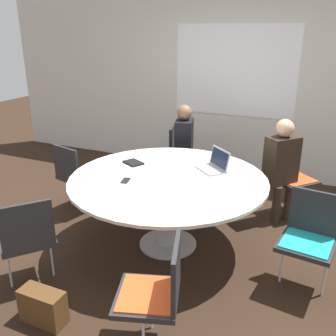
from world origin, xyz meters
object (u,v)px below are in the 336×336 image
(chair_3, at_px, (27,235))
(person_1, at_px, (185,142))
(chair_2, at_px, (76,172))
(laptop, at_px, (215,165))
(chair_4, at_px, (157,289))
(cell_phone, at_px, (126,180))
(chair_1, at_px, (181,150))
(handbag, at_px, (43,307))
(chair_0, at_px, (291,173))
(person_0, at_px, (282,163))
(chair_5, at_px, (309,234))
(spiral_notebook, at_px, (133,163))

(chair_3, height_order, person_1, person_1)
(chair_2, relative_size, laptop, 2.14)
(chair_4, height_order, cell_phone, chair_4)
(chair_1, xyz_separation_m, chair_3, (-0.31, -2.68, 0.00))
(cell_phone, distance_m, handbag, 1.32)
(chair_0, height_order, cell_phone, chair_0)
(chair_0, height_order, chair_4, same)
(cell_phone, bearing_deg, handbag, -94.36)
(chair_0, height_order, person_0, person_0)
(person_1, height_order, laptop, person_1)
(laptop, relative_size, handbag, 1.11)
(person_0, xyz_separation_m, handbag, (-1.37, -2.46, -0.56))
(chair_3, height_order, chair_5, same)
(chair_3, xyz_separation_m, person_0, (1.76, 2.15, 0.19))
(chair_2, distance_m, chair_5, 2.72)
(chair_0, distance_m, chair_1, 1.57)
(handbag, bearing_deg, cell_phone, 85.64)
(chair_2, bearing_deg, spiral_notebook, 10.56)
(chair_5, bearing_deg, spiral_notebook, -2.38)
(chair_5, xyz_separation_m, cell_phone, (-1.70, -0.14, 0.25))
(chair_5, relative_size, spiral_notebook, 3.35)
(person_1, height_order, handbag, person_1)
(chair_2, bearing_deg, chair_4, -26.12)
(chair_3, bearing_deg, chair_4, -58.47)
(chair_2, xyz_separation_m, chair_4, (1.82, -1.54, 0.00))
(spiral_notebook, xyz_separation_m, cell_phone, (0.17, -0.46, -0.01))
(cell_phone, bearing_deg, chair_3, -119.02)
(chair_3, relative_size, chair_5, 1.00)
(cell_phone, bearing_deg, spiral_notebook, 110.29)
(person_1, xyz_separation_m, handbag, (-0.07, -2.77, -0.56))
(person_0, relative_size, handbag, 3.35)
(chair_4, xyz_separation_m, handbag, (-0.91, -0.13, -0.37))
(person_0, relative_size, laptop, 3.01)
(chair_1, bearing_deg, laptop, 20.55)
(chair_2, relative_size, spiral_notebook, 3.35)
(chair_4, bearing_deg, chair_2, 31.81)
(chair_1, bearing_deg, chair_5, 32.42)
(chair_4, distance_m, laptop, 1.71)
(cell_phone, bearing_deg, person_0, 45.40)
(chair_5, bearing_deg, chair_2, -0.45)
(chair_0, xyz_separation_m, chair_5, (0.31, -1.40, 0.00))
(spiral_notebook, bearing_deg, chair_0, 34.81)
(chair_3, relative_size, cell_phone, 5.62)
(person_1, bearing_deg, chair_0, 71.41)
(chair_3, bearing_deg, laptop, 1.50)
(person_0, height_order, cell_phone, person_0)
(chair_1, bearing_deg, chair_3, -21.81)
(cell_phone, relative_size, handbag, 0.42)
(chair_4, bearing_deg, laptop, -13.46)
(chair_0, xyz_separation_m, person_1, (-1.40, 0.08, 0.19))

